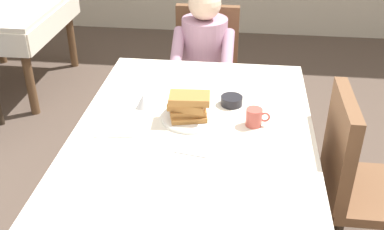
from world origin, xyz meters
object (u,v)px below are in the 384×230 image
at_px(plate_breakfast, 190,117).
at_px(fork_left_of_plate, 151,118).
at_px(diner_person, 204,56).
at_px(spoon_near_edge, 192,154).
at_px(chair_diner, 206,65).
at_px(dining_table_main, 194,143).
at_px(knife_right_of_plate, 230,123).
at_px(background_table_far, 4,18).
at_px(breakfast_stack, 189,106).
at_px(bowl_butter, 232,101).
at_px(syrup_pitcher, 144,101).
at_px(cup_coffee, 254,117).
at_px(chair_right_side, 356,175).

bearing_deg(plate_breakfast, fork_left_of_plate, -173.99).
distance_m(diner_person, spoon_near_edge, 1.24).
xyz_separation_m(chair_diner, diner_person, (-0.00, -0.16, 0.14)).
bearing_deg(fork_left_of_plate, dining_table_main, -104.85).
xyz_separation_m(knife_right_of_plate, background_table_far, (-1.97, 1.68, -0.12)).
bearing_deg(breakfast_stack, background_table_far, 136.81).
height_order(spoon_near_edge, background_table_far, spoon_near_edge).
xyz_separation_m(bowl_butter, background_table_far, (-1.97, 1.49, -0.14)).
distance_m(dining_table_main, background_table_far, 2.50).
distance_m(syrup_pitcher, background_table_far, 2.20).
distance_m(dining_table_main, knife_right_of_plate, 0.19).
bearing_deg(syrup_pitcher, plate_breakfast, -19.45).
height_order(cup_coffee, bowl_butter, cup_coffee).
height_order(diner_person, spoon_near_edge, diner_person).
distance_m(diner_person, fork_left_of_plate, 0.98).
xyz_separation_m(dining_table_main, bowl_butter, (0.16, 0.23, 0.11)).
relative_size(syrup_pitcher, fork_left_of_plate, 0.44).
bearing_deg(dining_table_main, breakfast_stack, 119.37).
height_order(plate_breakfast, fork_left_of_plate, plate_breakfast).
height_order(plate_breakfast, spoon_near_edge, plate_breakfast).
distance_m(breakfast_stack, bowl_butter, 0.27).
relative_size(plate_breakfast, knife_right_of_plate, 1.40).
bearing_deg(breakfast_stack, chair_diner, 90.97).
bearing_deg(breakfast_stack, fork_left_of_plate, -175.70).
xyz_separation_m(diner_person, cup_coffee, (0.33, -0.97, 0.11)).
xyz_separation_m(cup_coffee, spoon_near_edge, (-0.26, -0.27, -0.04)).
bearing_deg(syrup_pitcher, chair_diner, 77.91).
xyz_separation_m(breakfast_stack, bowl_butter, (0.20, 0.17, -0.05)).
xyz_separation_m(cup_coffee, fork_left_of_plate, (-0.49, 0.00, -0.04)).
distance_m(chair_diner, bowl_butter, 0.99).
height_order(dining_table_main, bowl_butter, bowl_butter).
bearing_deg(background_table_far, dining_table_main, -43.67).
height_order(syrup_pitcher, background_table_far, syrup_pitcher).
xyz_separation_m(chair_right_side, bowl_butter, (-0.61, 0.23, 0.23)).
relative_size(breakfast_stack, cup_coffee, 1.81).
height_order(breakfast_stack, background_table_far, breakfast_stack).
xyz_separation_m(knife_right_of_plate, spoon_near_edge, (-0.15, -0.27, 0.00)).
distance_m(cup_coffee, knife_right_of_plate, 0.12).
bearing_deg(bowl_butter, knife_right_of_plate, -89.57).
xyz_separation_m(diner_person, fork_left_of_plate, (-0.16, -0.97, 0.07)).
bearing_deg(fork_left_of_plate, spoon_near_edge, -142.33).
relative_size(plate_breakfast, cup_coffee, 2.48).
xyz_separation_m(chair_diner, chair_right_side, (0.82, -1.17, 0.00)).
xyz_separation_m(dining_table_main, syrup_pitcher, (-0.27, 0.15, 0.13)).
height_order(dining_table_main, breakfast_stack, breakfast_stack).
bearing_deg(chair_diner, background_table_far, -17.55).
distance_m(knife_right_of_plate, spoon_near_edge, 0.31).
height_order(plate_breakfast, cup_coffee, cup_coffee).
bearing_deg(cup_coffee, chair_right_side, -5.32).
bearing_deg(chair_right_side, diner_person, -140.90).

